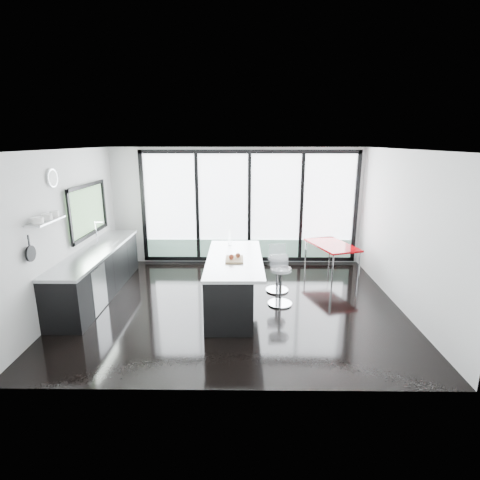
{
  "coord_description": "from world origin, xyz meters",
  "views": [
    {
      "loc": [
        0.17,
        -6.43,
        2.95
      ],
      "look_at": [
        0.1,
        0.3,
        1.15
      ],
      "focal_mm": 28.0,
      "sensor_mm": 36.0,
      "label": 1
    }
  ],
  "objects_px": {
    "bar_stool_near": "(280,286)",
    "red_table": "(331,259)",
    "bar_stool_far": "(277,274)",
    "island": "(230,282)"
  },
  "relations": [
    {
      "from": "bar_stool_near",
      "to": "red_table",
      "type": "height_order",
      "value": "bar_stool_near"
    },
    {
      "from": "bar_stool_far",
      "to": "red_table",
      "type": "height_order",
      "value": "bar_stool_far"
    },
    {
      "from": "bar_stool_near",
      "to": "island",
      "type": "bearing_deg",
      "value": 178.1
    },
    {
      "from": "island",
      "to": "bar_stool_far",
      "type": "bearing_deg",
      "value": 39.19
    },
    {
      "from": "island",
      "to": "bar_stool_near",
      "type": "xyz_separation_m",
      "value": [
        0.91,
        0.1,
        -0.12
      ]
    },
    {
      "from": "island",
      "to": "red_table",
      "type": "bearing_deg",
      "value": 38.51
    },
    {
      "from": "red_table",
      "to": "island",
      "type": "bearing_deg",
      "value": -141.49
    },
    {
      "from": "bar_stool_far",
      "to": "island",
      "type": "bearing_deg",
      "value": -140.16
    },
    {
      "from": "island",
      "to": "bar_stool_near",
      "type": "bearing_deg",
      "value": 6.09
    },
    {
      "from": "island",
      "to": "red_table",
      "type": "distance_m",
      "value": 2.83
    }
  ]
}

